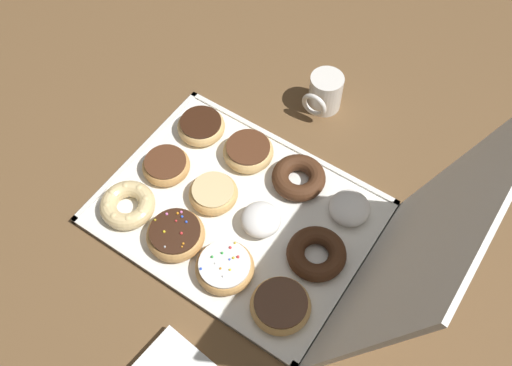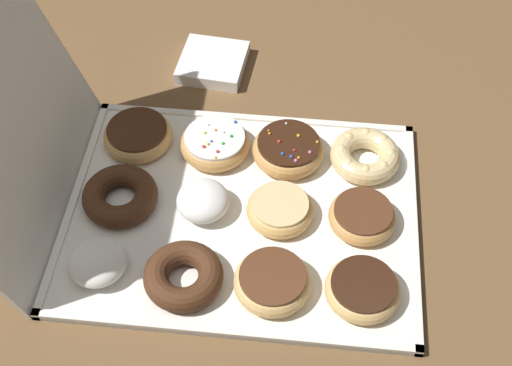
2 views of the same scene
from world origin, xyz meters
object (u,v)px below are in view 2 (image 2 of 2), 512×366
Objects in this scene: cruller_donut_2 at (365,156)px; powdered_filled_donut_9 at (97,262)px; sprinkle_donut_5 at (288,149)px; glazed_ring_donut_4 at (280,210)px; napkin_stack at (213,63)px; chocolate_cake_ring_donut_10 at (120,197)px; sprinkle_donut_8 at (215,143)px; donut_box at (241,215)px; chocolate_frosted_donut_11 at (138,135)px; chocolate_frosted_donut_0 at (363,289)px; powdered_filled_donut_7 at (203,199)px; chocolate_cake_ring_donut_6 at (183,276)px; chocolate_frosted_donut_1 at (362,215)px; chocolate_frosted_donut_3 at (272,282)px.

cruller_donut_2 is 0.47m from powdered_filled_donut_9.
sprinkle_donut_5 is (-0.00, 0.13, 0.00)m from cruller_donut_2.
napkin_stack is (0.35, 0.16, -0.02)m from glazed_ring_donut_4.
chocolate_cake_ring_donut_10 is (-0.13, 0.39, -0.00)m from cruller_donut_2.
chocolate_cake_ring_donut_10 is (-0.13, 0.14, -0.00)m from sprinkle_donut_8.
donut_box is 0.14m from sprinkle_donut_8.
donut_box is at bearing -154.80° from sprinkle_donut_8.
sprinkle_donut_8 is 1.00× the size of chocolate_frosted_donut_11.
chocolate_frosted_donut_11 is at bearing 62.60° from glazed_ring_donut_4.
chocolate_frosted_donut_0 is 0.91× the size of sprinkle_donut_5.
chocolate_cake_ring_donut_10 reaches higher than chocolate_frosted_donut_11.
powdered_filled_donut_9 reaches higher than glazed_ring_donut_4.
donut_box is 0.23m from cruller_donut_2.
glazed_ring_donut_4 is 1.27× the size of powdered_filled_donut_7.
chocolate_cake_ring_donut_6 is 1.00× the size of sprinkle_donut_8.
chocolate_cake_ring_donut_6 is 1.40× the size of powdered_filled_donut_7.
chocolate_frosted_donut_0 is 0.93× the size of sprinkle_donut_8.
chocolate_frosted_donut_1 is 0.90× the size of sprinkle_donut_8.
chocolate_cake_ring_donut_10 is at bearing 179.57° from chocolate_frosted_donut_11.
chocolate_frosted_donut_3 is (-0.26, 0.13, 0.00)m from cruller_donut_2.
sprinkle_donut_5 is 0.37m from powdered_filled_donut_9.
cruller_donut_2 is 0.99× the size of sprinkle_donut_8.
chocolate_frosted_donut_11 is (0.13, -0.00, 0.00)m from chocolate_cake_ring_donut_10.
sprinkle_donut_5 reaches higher than donut_box.
sprinkle_donut_8 is (0.00, 0.25, -0.00)m from cruller_donut_2.
powdered_filled_donut_7 reaches higher than chocolate_cake_ring_donut_6.
powdered_filled_donut_7 reaches higher than chocolate_frosted_donut_3.
chocolate_frosted_donut_0 is 0.29m from sprinkle_donut_5.
cruller_donut_2 is at bearing -1.63° from chocolate_frosted_donut_1.
napkin_stack is at bearing -15.94° from chocolate_cake_ring_donut_10.
sprinkle_donut_5 reaches higher than chocolate_frosted_donut_0.
chocolate_frosted_donut_1 is 0.39m from chocolate_cake_ring_donut_10.
glazed_ring_donut_4 is 0.18m from sprinkle_donut_8.
chocolate_cake_ring_donut_6 is (-0.14, 0.26, 0.00)m from chocolate_frosted_donut_1.
napkin_stack is at bearing 52.75° from cruller_donut_2.
chocolate_frosted_donut_3 is 0.50m from napkin_stack.
napkin_stack is at bearing -12.38° from powdered_filled_donut_9.
chocolate_cake_ring_donut_6 is at bearing 177.88° from sprinkle_donut_8.
powdered_filled_donut_7 is (0.14, 0.12, 0.00)m from chocolate_frosted_donut_3.
napkin_stack is at bearing 5.84° from powdered_filled_donut_7.
powdered_filled_donut_7 is at bearing 179.58° from sprinkle_donut_8.
donut_box is 0.15m from chocolate_frosted_donut_3.
powdered_filled_donut_9 is at bearing 122.60° from donut_box.
powdered_filled_donut_9 is at bearing 86.49° from chocolate_cake_ring_donut_6.
chocolate_frosted_donut_3 is at bearing 90.64° from chocolate_frosted_donut_0.
powdered_filled_donut_7 reaches higher than donut_box.
powdered_filled_donut_9 is at bearing 178.80° from chocolate_frosted_donut_11.
cruller_donut_2 is at bearing -27.31° from chocolate_frosted_donut_3.
sprinkle_donut_8 is at bearing 63.64° from chocolate_frosted_donut_1.
chocolate_cake_ring_donut_10 is (0.13, 0.26, -0.00)m from chocolate_frosted_donut_3.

